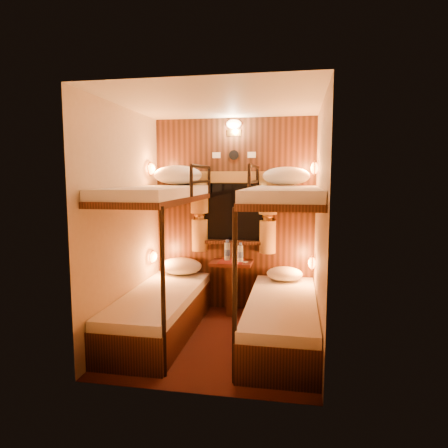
% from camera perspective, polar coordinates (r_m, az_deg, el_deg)
% --- Properties ---
extents(floor, '(2.10, 2.10, 0.00)m').
position_cam_1_polar(floor, '(4.32, -0.84, -16.19)').
color(floor, '#3E1810').
rests_on(floor, ground).
extents(ceiling, '(2.10, 2.10, 0.00)m').
position_cam_1_polar(ceiling, '(4.04, -0.90, 16.96)').
color(ceiling, silver).
rests_on(ceiling, wall_back).
extents(wall_back, '(2.40, 0.00, 2.40)m').
position_cam_1_polar(wall_back, '(5.03, 1.46, 1.25)').
color(wall_back, '#C6B293').
rests_on(wall_back, floor).
extents(wall_front, '(2.40, 0.00, 2.40)m').
position_cam_1_polar(wall_front, '(2.99, -4.78, -2.61)').
color(wall_front, '#C6B293').
rests_on(wall_front, floor).
extents(wall_left, '(0.00, 2.40, 2.40)m').
position_cam_1_polar(wall_left, '(4.31, -14.01, 0.11)').
color(wall_left, '#C6B293').
rests_on(wall_left, floor).
extents(wall_right, '(0.00, 2.40, 2.40)m').
position_cam_1_polar(wall_right, '(3.94, 13.56, -0.50)').
color(wall_right, '#C6B293').
rests_on(wall_right, floor).
extents(back_panel, '(2.00, 0.03, 2.40)m').
position_cam_1_polar(back_panel, '(5.02, 1.43, 1.23)').
color(back_panel, black).
rests_on(back_panel, floor).
extents(bunk_left, '(0.72, 1.90, 1.82)m').
position_cam_1_polar(bunk_left, '(4.37, -9.13, -8.27)').
color(bunk_left, black).
rests_on(bunk_left, floor).
extents(bunk_right, '(0.72, 1.90, 1.82)m').
position_cam_1_polar(bunk_right, '(4.13, 8.31, -9.14)').
color(bunk_right, black).
rests_on(bunk_right, floor).
extents(window, '(1.00, 0.12, 0.79)m').
position_cam_1_polar(window, '(4.99, 1.38, 0.98)').
color(window, black).
rests_on(window, back_panel).
extents(curtains, '(1.10, 0.22, 1.00)m').
position_cam_1_polar(curtains, '(4.95, 1.32, 1.89)').
color(curtains, olive).
rests_on(curtains, back_panel).
extents(back_fixtures, '(0.54, 0.09, 0.48)m').
position_cam_1_polar(back_fixtures, '(4.99, 1.40, 13.23)').
color(back_fixtures, black).
rests_on(back_fixtures, back_panel).
extents(reading_lamps, '(2.00, 0.20, 1.25)m').
position_cam_1_polar(reading_lamps, '(4.69, 0.80, 1.32)').
color(reading_lamps, orange).
rests_on(reading_lamps, wall_left).
extents(table, '(0.50, 0.34, 0.66)m').
position_cam_1_polar(table, '(4.98, 1.07, -8.01)').
color(table, '#562013').
rests_on(table, floor).
extents(bottle_left, '(0.08, 0.08, 0.26)m').
position_cam_1_polar(bottle_left, '(4.97, 0.48, -3.94)').
color(bottle_left, '#99BFE5').
rests_on(bottle_left, table).
extents(bottle_right, '(0.07, 0.07, 0.24)m').
position_cam_1_polar(bottle_right, '(4.88, 2.37, -4.25)').
color(bottle_right, '#99BFE5').
rests_on(bottle_right, table).
extents(sachet_a, '(0.11, 0.10, 0.01)m').
position_cam_1_polar(sachet_a, '(4.89, 2.83, -5.41)').
color(sachet_a, silver).
rests_on(sachet_a, table).
extents(sachet_b, '(0.08, 0.08, 0.01)m').
position_cam_1_polar(sachet_b, '(5.00, 1.82, -5.14)').
color(sachet_b, silver).
rests_on(sachet_b, table).
extents(pillow_lower_left, '(0.53, 0.38, 0.21)m').
position_cam_1_polar(pillow_lower_left, '(5.10, -6.17, -5.99)').
color(pillow_lower_left, silver).
rests_on(pillow_lower_left, bunk_left).
extents(pillow_lower_right, '(0.42, 0.30, 0.17)m').
position_cam_1_polar(pillow_lower_right, '(4.82, 8.64, -7.04)').
color(pillow_lower_right, silver).
rests_on(pillow_lower_right, bunk_right).
extents(pillow_upper_left, '(0.59, 0.42, 0.23)m').
position_cam_1_polar(pillow_upper_left, '(4.89, -6.62, 6.96)').
color(pillow_upper_left, silver).
rests_on(pillow_upper_left, bunk_left).
extents(pillow_upper_right, '(0.54, 0.38, 0.21)m').
position_cam_1_polar(pillow_upper_right, '(4.62, 8.87, 6.78)').
color(pillow_upper_right, silver).
rests_on(pillow_upper_right, bunk_right).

